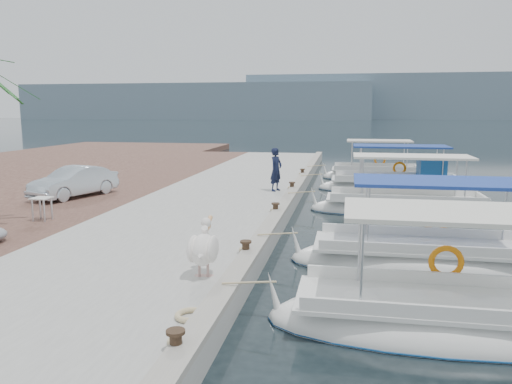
# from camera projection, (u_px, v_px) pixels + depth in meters

# --- Properties ---
(ground) EXTENTS (400.00, 400.00, 0.00)m
(ground) POSITION_uv_depth(u_px,v_px,m) (280.00, 238.00, 15.45)
(ground) COLOR black
(ground) RESTS_ON ground
(concrete_quay) EXTENTS (6.00, 40.00, 0.50)m
(concrete_quay) POSITION_uv_depth(u_px,v_px,m) (225.00, 199.00, 20.79)
(concrete_quay) COLOR #9A9A94
(concrete_quay) RESTS_ON ground
(quay_curb) EXTENTS (0.44, 40.00, 0.12)m
(quay_curb) POSITION_uv_depth(u_px,v_px,m) (291.00, 194.00, 20.24)
(quay_curb) COLOR gray
(quay_curb) RESTS_ON concrete_quay
(cobblestone_strip) EXTENTS (4.00, 40.00, 0.50)m
(cobblestone_strip) POSITION_uv_depth(u_px,v_px,m) (113.00, 195.00, 21.69)
(cobblestone_strip) COLOR #4E3029
(cobblestone_strip) RESTS_ON ground
(distant_hills) EXTENTS (330.00, 60.00, 18.00)m
(distant_hills) POSITION_uv_depth(u_px,v_px,m) (418.00, 100.00, 204.39)
(distant_hills) COLOR slate
(distant_hills) RESTS_ON ground
(fishing_caique_a) EXTENTS (6.14, 2.20, 2.83)m
(fishing_caique_a) POSITION_uv_depth(u_px,v_px,m) (437.00, 325.00, 8.94)
(fishing_caique_a) COLOR silver
(fishing_caique_a) RESTS_ON ground
(fishing_caique_b) EXTENTS (7.05, 2.27, 2.83)m
(fishing_caique_b) POSITION_uv_depth(u_px,v_px,m) (429.00, 263.00, 12.56)
(fishing_caique_b) COLOR silver
(fishing_caique_b) RESTS_ON ground
(fishing_caique_c) EXTENTS (7.25, 2.11, 2.83)m
(fishing_caique_c) POSITION_uv_depth(u_px,v_px,m) (404.00, 210.00, 19.17)
(fishing_caique_c) COLOR silver
(fishing_caique_c) RESTS_ON ground
(fishing_caique_d) EXTENTS (7.45, 2.37, 2.83)m
(fishing_caique_d) POSITION_uv_depth(u_px,v_px,m) (397.00, 187.00, 24.39)
(fishing_caique_d) COLOR silver
(fishing_caique_d) RESTS_ON ground
(fishing_caique_e) EXTENTS (5.98, 2.25, 2.83)m
(fishing_caique_e) POSITION_uv_depth(u_px,v_px,m) (375.00, 177.00, 28.58)
(fishing_caique_e) COLOR silver
(fishing_caique_e) RESTS_ON ground
(mooring_bollards) EXTENTS (0.28, 20.28, 0.33)m
(mooring_bollards) POSITION_uv_depth(u_px,v_px,m) (276.00, 207.00, 16.85)
(mooring_bollards) COLOR black
(mooring_bollards) RESTS_ON concrete_quay
(pelican) EXTENTS (0.61, 1.51, 1.16)m
(pelican) POSITION_uv_depth(u_px,v_px,m) (204.00, 248.00, 10.36)
(pelican) COLOR tan
(pelican) RESTS_ON concrete_quay
(fisherman) EXTENTS (0.68, 0.79, 1.84)m
(fisherman) POSITION_uv_depth(u_px,v_px,m) (276.00, 170.00, 21.20)
(fisherman) COLOR black
(fisherman) RESTS_ON concrete_quay
(parked_car) EXTENTS (2.35, 3.86, 1.20)m
(parked_car) POSITION_uv_depth(u_px,v_px,m) (74.00, 182.00, 19.80)
(parked_car) COLOR silver
(parked_car) RESTS_ON cobblestone_strip
(folding_table) EXTENTS (0.55, 0.55, 0.73)m
(folding_table) POSITION_uv_depth(u_px,v_px,m) (42.00, 204.00, 15.57)
(folding_table) COLOR silver
(folding_table) RESTS_ON cobblestone_strip
(rope_coil) EXTENTS (0.54, 0.54, 0.10)m
(rope_coil) POSITION_uv_depth(u_px,v_px,m) (191.00, 315.00, 8.32)
(rope_coil) COLOR #C6B284
(rope_coil) RESTS_ON concrete_quay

